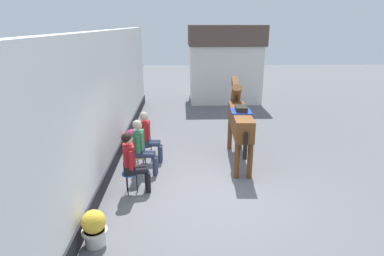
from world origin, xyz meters
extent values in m
plane|color=slate|center=(0.00, 3.00, 0.00)|extent=(40.00, 40.00, 0.00)
cube|color=white|center=(-2.55, 1.50, 1.70)|extent=(0.30, 14.00, 3.40)
cube|color=black|center=(-2.53, 1.50, 0.18)|extent=(0.34, 14.00, 0.36)
cube|color=silver|center=(1.40, 9.00, 1.30)|extent=(3.20, 2.40, 2.60)
cube|color=brown|center=(1.40, 9.00, 3.05)|extent=(3.40, 2.60, 0.90)
cylinder|color=#194C99|center=(-1.79, -0.16, 0.46)|extent=(0.34, 0.34, 0.03)
cylinder|color=black|center=(-1.66, -0.13, 0.22)|extent=(0.02, 0.02, 0.45)
cylinder|color=black|center=(-1.89, -0.06, 0.22)|extent=(0.02, 0.02, 0.45)
cylinder|color=black|center=(-1.83, -0.30, 0.22)|extent=(0.02, 0.02, 0.45)
cube|color=black|center=(-1.79, -0.16, 0.58)|extent=(0.31, 0.37, 0.20)
cube|color=maroon|center=(-1.79, -0.16, 0.90)|extent=(0.30, 0.38, 0.44)
sphere|color=tan|center=(-1.79, -0.16, 1.25)|extent=(0.20, 0.20, 0.20)
sphere|color=black|center=(-1.81, -0.17, 1.28)|extent=(0.22, 0.22, 0.22)
cylinder|color=black|center=(-1.63, -0.04, 0.53)|extent=(0.40, 0.22, 0.13)
cylinder|color=black|center=(-1.44, 0.01, 0.23)|extent=(0.11, 0.11, 0.46)
cylinder|color=black|center=(-1.59, -0.19, 0.53)|extent=(0.40, 0.22, 0.13)
cylinder|color=black|center=(-1.40, -0.15, 0.23)|extent=(0.11, 0.11, 0.46)
cylinder|color=maroon|center=(-1.82, 0.04, 0.85)|extent=(0.09, 0.09, 0.42)
cylinder|color=maroon|center=(-1.72, -0.35, 0.85)|extent=(0.09, 0.09, 0.42)
cylinder|color=gold|center=(-1.70, 0.79, 0.46)|extent=(0.34, 0.34, 0.03)
cylinder|color=black|center=(-1.56, 0.78, 0.22)|extent=(0.02, 0.02, 0.45)
cylinder|color=black|center=(-1.76, 0.92, 0.22)|extent=(0.02, 0.02, 0.45)
cylinder|color=black|center=(-1.78, 0.68, 0.22)|extent=(0.02, 0.02, 0.45)
cube|color=#2D3851|center=(-1.70, 0.79, 0.58)|extent=(0.26, 0.33, 0.20)
cube|color=#337247|center=(-1.70, 0.79, 0.90)|extent=(0.24, 0.35, 0.44)
sphere|color=tan|center=(-1.70, 0.79, 1.25)|extent=(0.20, 0.20, 0.20)
sphere|color=#B2A38E|center=(-1.72, 0.79, 1.28)|extent=(0.22, 0.22, 0.22)
cylinder|color=#2D3851|center=(-1.50, 0.86, 0.53)|extent=(0.39, 0.15, 0.13)
cylinder|color=#2D3851|center=(-1.31, 0.85, 0.23)|extent=(0.11, 0.11, 0.46)
cylinder|color=#2D3851|center=(-1.51, 0.70, 0.53)|extent=(0.39, 0.15, 0.13)
cylinder|color=#2D3851|center=(-1.32, 0.69, 0.23)|extent=(0.11, 0.11, 0.46)
cylinder|color=#337247|center=(-1.67, 0.99, 0.85)|extent=(0.09, 0.09, 0.42)
cylinder|color=#337247|center=(-1.69, 0.59, 0.85)|extent=(0.09, 0.09, 0.42)
cylinder|color=black|center=(-1.62, 1.56, 0.46)|extent=(0.34, 0.34, 0.03)
cylinder|color=black|center=(-1.48, 1.55, 0.22)|extent=(0.02, 0.02, 0.45)
cylinder|color=black|center=(-1.68, 1.68, 0.22)|extent=(0.02, 0.02, 0.45)
cylinder|color=black|center=(-1.70, 1.44, 0.22)|extent=(0.02, 0.02, 0.45)
cube|color=#2D3851|center=(-1.62, 1.56, 0.58)|extent=(0.25, 0.33, 0.20)
cube|color=maroon|center=(-1.62, 1.56, 0.90)|extent=(0.24, 0.35, 0.44)
sphere|color=tan|center=(-1.62, 1.56, 1.25)|extent=(0.20, 0.20, 0.20)
sphere|color=#B2A38E|center=(-1.64, 1.56, 1.28)|extent=(0.22, 0.22, 0.22)
cylinder|color=#2D3851|center=(-1.43, 1.63, 0.53)|extent=(0.39, 0.15, 0.13)
cylinder|color=#2D3851|center=(-1.24, 1.62, 0.23)|extent=(0.11, 0.11, 0.46)
cylinder|color=#2D3851|center=(-1.43, 1.47, 0.53)|extent=(0.39, 0.15, 0.13)
cylinder|color=#2D3851|center=(-1.24, 1.46, 0.23)|extent=(0.11, 0.11, 0.46)
cylinder|color=maroon|center=(-1.59, 1.76, 0.85)|extent=(0.09, 0.09, 0.42)
cylinder|color=maroon|center=(-1.61, 1.36, 0.85)|extent=(0.09, 0.09, 0.42)
cube|color=brown|center=(0.86, 1.45, 1.16)|extent=(0.57, 2.22, 0.52)
cylinder|color=brown|center=(0.76, 2.44, 0.45)|extent=(0.13, 0.13, 0.90)
cylinder|color=brown|center=(1.07, 2.42, 0.45)|extent=(0.13, 0.13, 0.90)
cylinder|color=brown|center=(0.65, 0.50, 0.45)|extent=(0.13, 0.13, 0.90)
cylinder|color=brown|center=(0.95, 0.48, 0.45)|extent=(0.13, 0.13, 0.90)
cylinder|color=brown|center=(0.92, 2.65, 1.55)|extent=(0.32, 0.65, 0.73)
cube|color=brown|center=(0.94, 2.99, 1.86)|extent=(0.21, 0.54, 0.40)
cube|color=black|center=(0.92, 2.63, 1.69)|extent=(0.08, 0.63, 0.48)
cylinder|color=black|center=(0.79, 0.31, 0.89)|extent=(0.11, 0.11, 0.65)
cube|color=navy|center=(0.85, 1.35, 1.44)|extent=(0.53, 0.63, 0.03)
cube|color=black|center=(0.85, 1.35, 1.51)|extent=(0.30, 0.46, 0.12)
cylinder|color=beige|center=(-2.13, -1.93, 0.14)|extent=(0.34, 0.34, 0.28)
cylinder|color=beige|center=(-2.13, -1.93, 0.26)|extent=(0.43, 0.43, 0.04)
sphere|color=gold|center=(-2.13, -1.93, 0.44)|extent=(0.40, 0.40, 0.40)
cylinder|color=#A85638|center=(-2.10, 2.41, 0.14)|extent=(0.34, 0.34, 0.28)
cylinder|color=#A85638|center=(-2.10, 2.41, 0.26)|extent=(0.43, 0.43, 0.04)
sphere|color=#B22D66|center=(-2.10, 2.41, 0.44)|extent=(0.40, 0.40, 0.40)
camera|label=1|loc=(-0.67, -6.67, 3.56)|focal=30.75mm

